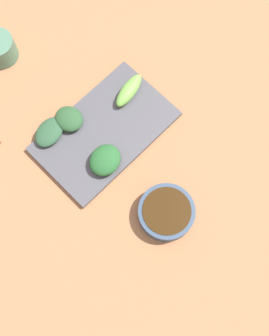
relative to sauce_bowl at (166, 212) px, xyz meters
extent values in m
cube|color=#9A6844|center=(0.15, -0.03, -0.03)|extent=(2.10, 2.10, 0.02)
cylinder|color=#30435A|center=(0.00, 0.00, 0.00)|extent=(0.11, 0.11, 0.03)
cylinder|color=#301C07|center=(0.00, 0.00, 0.01)|extent=(0.10, 0.10, 0.02)
cube|color=#46474D|center=(0.22, -0.04, -0.01)|extent=(0.18, 0.30, 0.01)
ellipsoid|color=#294F33|center=(0.29, 0.05, 0.00)|extent=(0.07, 0.08, 0.02)
ellipsoid|color=#284F2C|center=(0.29, 0.00, 0.01)|extent=(0.07, 0.06, 0.03)
ellipsoid|color=#6AAA44|center=(0.24, -0.13, 0.01)|extent=(0.05, 0.09, 0.03)
ellipsoid|color=#23592A|center=(0.16, 0.01, 0.01)|extent=(0.08, 0.08, 0.03)
camera|label=1|loc=(-0.07, 0.16, 0.87)|focal=46.88mm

